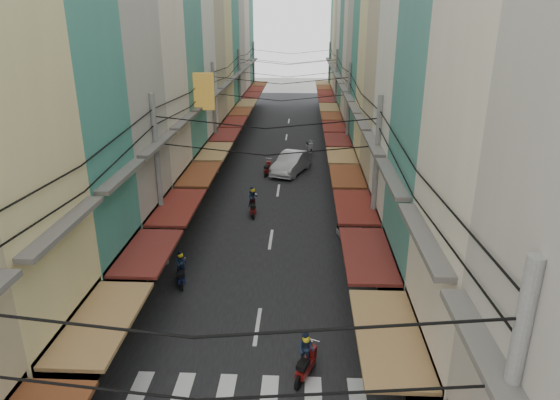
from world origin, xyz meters
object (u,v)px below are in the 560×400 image
(bicycle, at_px, (415,270))
(traffic_sign, at_px, (416,312))
(white_car, at_px, (291,173))
(market_umbrella, at_px, (424,316))

(bicycle, bearing_deg, traffic_sign, -177.52)
(white_car, bearing_deg, market_umbrella, -57.56)
(white_car, bearing_deg, traffic_sign, -58.56)
(traffic_sign, bearing_deg, white_car, 101.34)
(market_umbrella, xyz_separation_m, traffic_sign, (-0.35, -0.28, 0.34))
(white_car, distance_m, traffic_sign, 23.22)
(bicycle, bearing_deg, market_umbrella, -175.28)
(white_car, relative_size, market_umbrella, 2.38)
(white_car, relative_size, bicycle, 3.81)
(white_car, xyz_separation_m, traffic_sign, (4.54, -22.64, 2.42))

